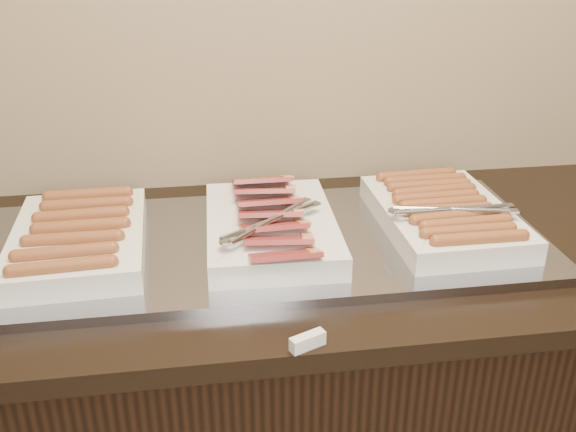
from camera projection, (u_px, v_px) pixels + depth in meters
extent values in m
cube|color=black|center=(270.00, 416.00, 1.57)|extent=(2.00, 0.70, 0.86)
cube|color=black|center=(268.00, 255.00, 1.38)|extent=(2.06, 0.76, 0.04)
cube|color=#9295A0|center=(262.00, 243.00, 1.37)|extent=(1.20, 0.50, 0.02)
cube|color=silver|center=(79.00, 240.00, 1.30)|extent=(0.27, 0.40, 0.05)
cylinder|color=brown|center=(62.00, 266.00, 1.14)|extent=(0.17, 0.04, 0.03)
cylinder|color=brown|center=(65.00, 252.00, 1.19)|extent=(0.17, 0.03, 0.03)
cylinder|color=brown|center=(73.00, 238.00, 1.24)|extent=(0.17, 0.03, 0.03)
cylinder|color=brown|center=(81.00, 226.00, 1.29)|extent=(0.17, 0.03, 0.03)
cylinder|color=brown|center=(81.00, 215.00, 1.34)|extent=(0.17, 0.03, 0.03)
cylinder|color=brown|center=(87.00, 204.00, 1.39)|extent=(0.17, 0.03, 0.03)
cylinder|color=brown|center=(88.00, 194.00, 1.44)|extent=(0.17, 0.03, 0.03)
cube|color=silver|center=(271.00, 228.00, 1.35)|extent=(0.28, 0.41, 0.05)
cube|color=#AD383C|center=(284.00, 254.00, 1.20)|extent=(0.14, 0.09, 0.04)
cube|color=#AD383C|center=(279.00, 239.00, 1.24)|extent=(0.14, 0.10, 0.04)
cube|color=#AD383C|center=(273.00, 226.00, 1.29)|extent=(0.14, 0.09, 0.04)
cube|color=#AD383C|center=(270.00, 213.00, 1.34)|extent=(0.14, 0.10, 0.04)
cube|color=#AD383C|center=(268.00, 201.00, 1.39)|extent=(0.13, 0.09, 0.04)
cube|color=#AD383C|center=(265.00, 190.00, 1.43)|extent=(0.14, 0.10, 0.04)
cube|color=#AD383C|center=(262.00, 180.00, 1.48)|extent=(0.13, 0.09, 0.04)
cube|color=silver|center=(443.00, 217.00, 1.40)|extent=(0.27, 0.40, 0.05)
cylinder|color=brown|center=(480.00, 238.00, 1.24)|extent=(0.18, 0.03, 0.03)
cylinder|color=brown|center=(468.00, 231.00, 1.27)|extent=(0.18, 0.03, 0.03)
cylinder|color=brown|center=(466.00, 223.00, 1.30)|extent=(0.18, 0.03, 0.03)
cylinder|color=brown|center=(455.00, 216.00, 1.33)|extent=(0.18, 0.04, 0.03)
cylinder|color=brown|center=(448.00, 210.00, 1.36)|extent=(0.18, 0.03, 0.03)
cylinder|color=brown|center=(443.00, 203.00, 1.39)|extent=(0.18, 0.03, 0.03)
cylinder|color=brown|center=(436.00, 197.00, 1.42)|extent=(0.18, 0.03, 0.03)
cylinder|color=brown|center=(434.00, 191.00, 1.45)|extent=(0.18, 0.04, 0.03)
cylinder|color=brown|center=(429.00, 185.00, 1.48)|extent=(0.18, 0.03, 0.03)
cylinder|color=brown|center=(425.00, 180.00, 1.51)|extent=(0.18, 0.03, 0.03)
cylinder|color=brown|center=(416.00, 175.00, 1.54)|extent=(0.18, 0.03, 0.03)
cube|color=silver|center=(308.00, 341.00, 1.05)|extent=(0.06, 0.04, 0.02)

